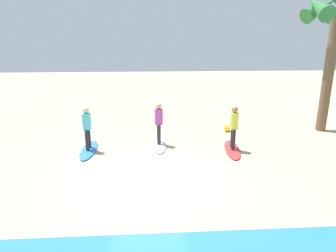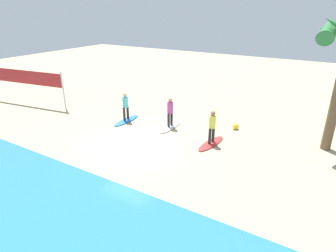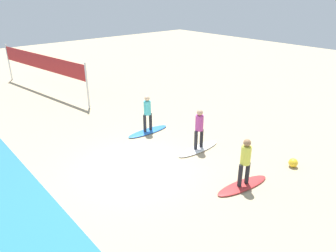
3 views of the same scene
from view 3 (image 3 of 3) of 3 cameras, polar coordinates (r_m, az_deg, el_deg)
name	(u,v)px [view 3 (image 3 of 3)]	position (r m, az deg, el deg)	size (l,w,h in m)	color
ground_plane	(135,168)	(11.78, -5.85, -7.48)	(60.00, 60.00, 0.00)	tan
surfboard_red	(243,185)	(10.98, 13.12, -10.26)	(2.10, 0.56, 0.09)	red
surfer_red	(245,159)	(10.48, 13.61, -5.72)	(0.32, 0.46, 1.64)	#232328
surfboard_white	(198,149)	(13.02, 5.41, -4.04)	(2.10, 0.56, 0.09)	white
surfer_white	(199,126)	(12.60, 5.58, -0.03)	(0.32, 0.46, 1.64)	#232328
surfboard_blue	(148,131)	(14.53, -3.59, -0.94)	(2.10, 0.56, 0.09)	blue
surfer_blue	(147,111)	(14.15, -3.69, 2.72)	(0.32, 0.46, 1.64)	#232328
volleyball_net	(41,64)	(21.25, -21.62, 10.28)	(9.00, 1.43, 2.50)	silver
beach_ball	(293,163)	(12.57, 21.38, -6.12)	(0.33, 0.33, 0.33)	yellow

